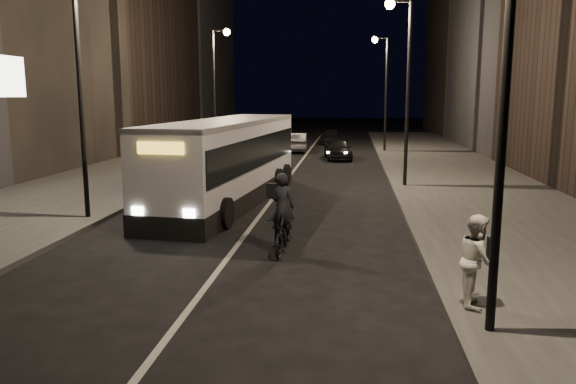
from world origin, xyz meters
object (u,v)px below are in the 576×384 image
(car_near, at_px, (338,149))
(car_mid, at_px, (297,142))
(streetlight_right_mid, at_px, (403,68))
(car_far, at_px, (331,137))
(city_bus, at_px, (228,158))
(cyclist_on_bicycle, at_px, (282,226))
(streetlight_right_far, at_px, (383,78))
(pedestrian_woman, at_px, (477,260))
(streetlight_left_near, at_px, (86,58))
(streetlight_left_far, at_px, (218,76))
(streetlight_right_near, at_px, (492,21))

(car_near, relative_size, car_mid, 0.94)
(car_mid, bearing_deg, streetlight_right_mid, 107.96)
(car_near, distance_m, car_far, 11.96)
(city_bus, distance_m, cyclist_on_bicycle, 7.57)
(streetlight_right_far, bearing_deg, car_mid, -179.72)
(cyclist_on_bicycle, xyz_separation_m, pedestrian_woman, (4.24, -3.74, 0.32))
(streetlight_left_near, distance_m, car_near, 21.30)
(cyclist_on_bicycle, xyz_separation_m, car_far, (0.04, 34.32, -0.13))
(streetlight_left_near, bearing_deg, car_far, 77.84)
(streetlight_left_far, distance_m, car_near, 9.04)
(car_mid, height_order, car_far, car_mid)
(streetlight_right_near, xyz_separation_m, streetlight_right_far, (0.00, 32.00, 0.00))
(pedestrian_woman, xyz_separation_m, car_near, (-3.31, 26.13, -0.37))
(streetlight_right_mid, height_order, streetlight_left_far, same)
(streetlight_left_near, bearing_deg, streetlight_right_far, 66.04)
(streetlight_left_near, xyz_separation_m, pedestrian_woman, (10.93, -6.80, -4.30))
(streetlight_right_near, relative_size, streetlight_right_mid, 1.00)
(streetlight_right_mid, bearing_deg, streetlight_left_near, -143.12)
(streetlight_right_near, height_order, car_near, streetlight_right_near)
(streetlight_left_far, height_order, car_near, streetlight_left_far)
(car_near, bearing_deg, cyclist_on_bicycle, -99.84)
(streetlight_right_far, distance_m, car_mid, 7.76)
(car_near, height_order, car_mid, car_mid)
(streetlight_left_near, xyz_separation_m, car_far, (6.74, 31.26, -4.76))
(streetlight_left_far, xyz_separation_m, car_mid, (4.46, 5.97, -4.66))
(pedestrian_woman, height_order, car_near, pedestrian_woman)
(streetlight_right_near, height_order, streetlight_left_far, same)
(streetlight_right_mid, distance_m, cyclist_on_bicycle, 12.63)
(car_far, bearing_deg, car_mid, -105.07)
(cyclist_on_bicycle, bearing_deg, city_bus, 115.11)
(streetlight_right_far, distance_m, city_bus, 21.65)
(city_bus, bearing_deg, streetlight_left_far, 110.50)
(streetlight_left_far, xyz_separation_m, car_near, (7.62, 1.33, -4.68))
(cyclist_on_bicycle, height_order, car_far, cyclist_on_bicycle)
(city_bus, distance_m, pedestrian_woman, 12.86)
(cyclist_on_bicycle, height_order, car_mid, cyclist_on_bicycle)
(streetlight_left_near, bearing_deg, city_bus, 45.80)
(streetlight_right_far, bearing_deg, streetlight_right_near, -90.00)
(streetlight_left_far, bearing_deg, car_near, 9.92)
(streetlight_left_near, relative_size, car_near, 2.02)
(car_mid, bearing_deg, car_far, -110.62)
(pedestrian_woman, distance_m, car_mid, 31.45)
(streetlight_right_near, bearing_deg, car_mid, 100.98)
(streetlight_right_far, distance_m, streetlight_left_far, 12.24)
(car_far, bearing_deg, streetlight_right_mid, -78.13)
(streetlight_right_near, xyz_separation_m, car_far, (-3.93, 39.26, -4.76))
(streetlight_left_near, bearing_deg, pedestrian_woman, -31.89)
(streetlight_left_far, xyz_separation_m, car_far, (6.74, 13.26, -4.76))
(streetlight_right_far, relative_size, city_bus, 0.66)
(car_near, height_order, car_far, car_near)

